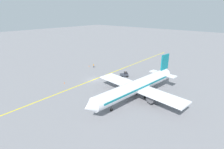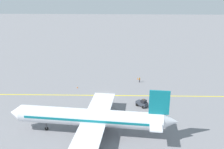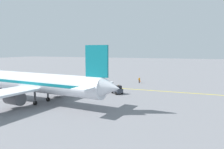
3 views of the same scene
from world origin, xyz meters
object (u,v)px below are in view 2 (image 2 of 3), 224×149
object	(u,v)px
traffic_cone_mid_apron	(77,87)
traffic_cone_near_nose	(138,79)
baggage_tug_dark	(142,103)
airplane_at_gate	(92,118)
ground_crew_worker	(139,80)

from	to	relation	value
traffic_cone_mid_apron	traffic_cone_near_nose	bearing A→B (deg)	-66.41
baggage_tug_dark	traffic_cone_mid_apron	xyz separation A→B (m)	(11.81, 18.67, -0.63)
airplane_at_gate	baggage_tug_dark	size ratio (longest dim) A/B	11.02
ground_crew_worker	traffic_cone_near_nose	bearing A→B (deg)	8.85
traffic_cone_mid_apron	baggage_tug_dark	bearing A→B (deg)	-122.33
ground_crew_worker	traffic_cone_mid_apron	bearing A→B (deg)	106.16
airplane_at_gate	baggage_tug_dark	distance (m)	17.75
traffic_cone_near_nose	traffic_cone_mid_apron	xyz separation A→B (m)	(-8.18, 18.72, 0.00)
traffic_cone_near_nose	traffic_cone_mid_apron	world-z (taller)	same
airplane_at_gate	ground_crew_worker	size ratio (longest dim) A/B	21.16
baggage_tug_dark	ground_crew_worker	bearing A→B (deg)	-1.54
airplane_at_gate	baggage_tug_dark	bearing A→B (deg)	-41.03
airplane_at_gate	ground_crew_worker	distance (m)	32.96
airplane_at_gate	traffic_cone_near_nose	xyz separation A→B (m)	(33.21, -11.56, -3.43)
ground_crew_worker	baggage_tug_dark	bearing A→B (deg)	178.46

